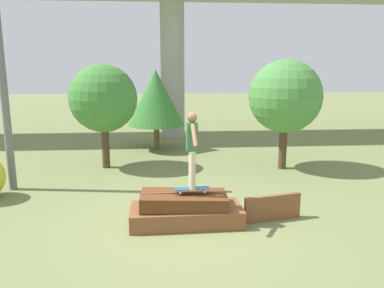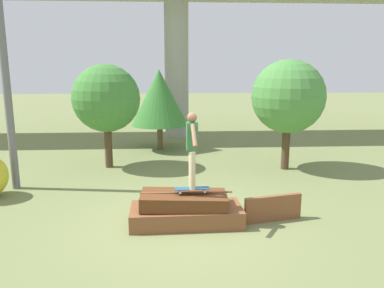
# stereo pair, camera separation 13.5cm
# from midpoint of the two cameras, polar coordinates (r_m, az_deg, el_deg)

# --- Properties ---
(ground_plane) EXTENTS (80.00, 80.00, 0.00)m
(ground_plane) POSITION_cam_midpoint_polar(r_m,az_deg,el_deg) (8.10, -0.38, -11.97)
(ground_plane) COLOR olive
(scrap_pile) EXTENTS (2.36, 1.06, 0.70)m
(scrap_pile) POSITION_cam_midpoint_polar(r_m,az_deg,el_deg) (7.99, -0.51, -10.02)
(scrap_pile) COLOR brown
(scrap_pile) RESTS_ON ground_plane
(scrap_plank_loose) EXTENTS (1.29, 0.39, 0.56)m
(scrap_plank_loose) POSITION_cam_midpoint_polar(r_m,az_deg,el_deg) (8.31, 12.71, -9.54)
(scrap_plank_loose) COLOR brown
(scrap_plank_loose) RESTS_ON ground_plane
(skateboard) EXTENTS (0.74, 0.24, 0.09)m
(skateboard) POSITION_cam_midpoint_polar(r_m,az_deg,el_deg) (7.80, 0.50, -6.84)
(skateboard) COLOR #23517F
(skateboard) RESTS_ON scrap_pile
(skater) EXTENTS (0.23, 1.14, 1.58)m
(skater) POSITION_cam_midpoint_polar(r_m,az_deg,el_deg) (7.55, 0.51, -0.19)
(skater) COLOR #C6B78E
(skater) RESTS_ON skateboard
(highway_overpass) EXTENTS (44.00, 3.98, 7.02)m
(highway_overpass) POSITION_cam_midpoint_polar(r_m,az_deg,el_deg) (17.87, -2.21, 20.76)
(highway_overpass) COLOR #A8A59E
(highway_overpass) RESTS_ON ground_plane
(utility_pole) EXTENTS (1.30, 0.20, 6.97)m
(utility_pole) POSITION_cam_midpoint_polar(r_m,az_deg,el_deg) (10.86, -26.50, 12.39)
(utility_pole) COLOR slate
(utility_pole) RESTS_ON ground_plane
(tree_behind_left) EXTENTS (2.30, 2.30, 3.49)m
(tree_behind_left) POSITION_cam_midpoint_polar(r_m,az_deg,el_deg) (12.19, 14.76, 6.96)
(tree_behind_left) COLOR #4C3823
(tree_behind_left) RESTS_ON ground_plane
(tree_behind_right) EXTENTS (2.16, 2.16, 3.35)m
(tree_behind_right) POSITION_cam_midpoint_polar(r_m,az_deg,el_deg) (12.31, -12.62, 6.76)
(tree_behind_right) COLOR #4C3823
(tree_behind_right) RESTS_ON ground_plane
(tree_mid_back) EXTENTS (2.23, 2.23, 3.17)m
(tree_mid_back) POSITION_cam_midpoint_polar(r_m,az_deg,el_deg) (14.80, -4.74, 7.06)
(tree_mid_back) COLOR brown
(tree_mid_back) RESTS_ON ground_plane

